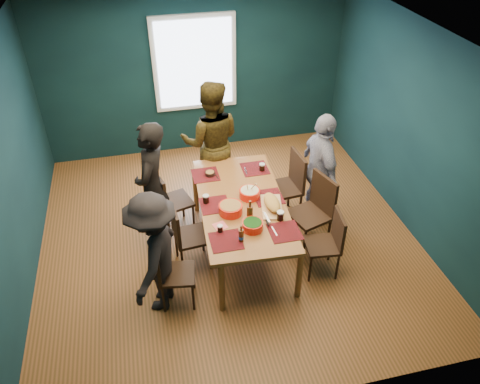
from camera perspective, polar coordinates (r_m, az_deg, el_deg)
The scene contains 26 objects.
room at distance 5.92m, azimuth -2.22°, elevation 6.39°, with size 5.01×5.01×2.71m.
dining_table at distance 5.85m, azimuth 0.23°, elevation -1.71°, with size 1.16×2.14×0.79m.
chair_left_far at distance 6.34m, azimuth -8.77°, elevation -0.73°, with size 0.53×0.53×0.94m.
chair_left_mid at distance 5.78m, azimuth -6.79°, elevation -4.90°, with size 0.45×0.45×0.92m.
chair_left_near at distance 5.38m, azimuth -8.60°, elevation -9.29°, with size 0.45×0.45×0.87m.
chair_right_far at distance 6.54m, azimuth 6.07°, elevation 1.27°, with size 0.50×0.50×1.01m.
chair_right_mid at distance 6.11m, azimuth 9.21°, elevation -1.79°, with size 0.58×0.58×1.03m.
chair_right_near at distance 5.78m, azimuth 10.87°, elevation -5.69°, with size 0.44×0.44×0.88m.
person_far_left at distance 6.00m, azimuth -10.60°, elevation 0.63°, with size 0.64×0.42×1.77m, color black.
person_back at distance 6.79m, azimuth -3.53°, elevation 6.12°, with size 0.89×0.70×1.84m, color black.
person_right at distance 6.41m, azimuth 9.78°, elevation 2.61°, with size 0.96×0.40×1.64m, color white.
person_near_left at distance 5.21m, azimuth -10.37°, elevation -7.41°, with size 0.99×0.57×1.54m, color black.
bowl_salad at distance 5.59m, azimuth -1.15°, elevation -2.03°, with size 0.29×0.29×0.12m.
bowl_dumpling at distance 5.85m, azimuth 1.18°, elevation -0.13°, with size 0.26×0.26×0.24m.
bowl_herbs at distance 5.36m, azimuth 1.53°, elevation -4.08°, with size 0.24×0.24×0.11m.
cutting_board at distance 5.68m, azimuth 3.90°, elevation -1.42°, with size 0.34×0.62×0.13m.
small_bowl at distance 6.27m, azimuth -3.68°, elevation 2.28°, with size 0.13×0.13×0.06m.
beer_bottle_a at distance 5.19m, azimuth 0.14°, elevation -5.34°, with size 0.06×0.06×0.22m.
beer_bottle_b at distance 5.45m, azimuth 1.21°, elevation -2.54°, with size 0.07×0.07×0.28m.
cola_glass_a at distance 5.33m, azimuth -2.45°, elevation -4.44°, with size 0.07×0.07×0.09m.
cola_glass_b at distance 5.51m, azimuth 4.94°, elevation -2.85°, with size 0.08×0.08×0.12m.
cola_glass_c at distance 6.34m, azimuth 2.71°, elevation 3.08°, with size 0.08×0.08×0.11m.
cola_glass_d at distance 5.76m, azimuth -4.18°, elevation -0.81°, with size 0.08×0.08×0.11m.
napkin_a at distance 5.94m, azimuth 3.46°, elevation -0.23°, with size 0.14×0.14×0.00m, color #ED6469.
napkin_b at distance 5.44m, azimuth -2.44°, elevation -4.16°, with size 0.15×0.15×0.00m, color #ED6469.
napkin_c at distance 5.35m, azimuth 5.14°, elevation -5.10°, with size 0.14×0.14×0.00m, color #ED6469.
Camera 1 is at (-0.95, -4.79, 4.30)m, focal length 35.00 mm.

